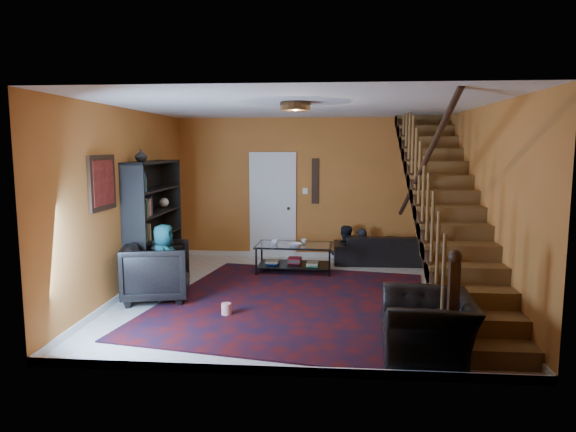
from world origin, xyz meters
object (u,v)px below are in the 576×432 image
at_px(coffee_table, 294,256).
at_px(sofa, 384,249).
at_px(armchair_right, 428,328).
at_px(bookshelf, 155,224).
at_px(armchair_left, 157,272).

bearing_deg(coffee_table, sofa, 26.07).
distance_m(armchair_right, coffee_table, 4.05).
bearing_deg(bookshelf, coffee_table, 21.54).
relative_size(armchair_left, armchair_right, 0.89).
height_order(armchair_left, armchair_right, armchair_left).
distance_m(bookshelf, armchair_right, 4.85).
height_order(sofa, armchair_right, armchair_right).
xyz_separation_m(sofa, coffee_table, (-1.68, -0.82, 0.01)).
bearing_deg(bookshelf, armchair_right, -35.68).
relative_size(bookshelf, sofa, 1.04).
relative_size(sofa, armchair_right, 1.84).
bearing_deg(sofa, bookshelf, 22.65).
bearing_deg(armchair_right, sofa, -176.79).
height_order(sofa, armchair_left, armchair_left).
bearing_deg(sofa, coffee_table, 25.20).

